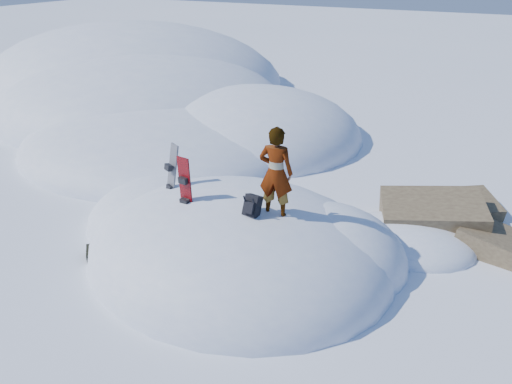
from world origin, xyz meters
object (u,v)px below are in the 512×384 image
at_px(snowboard_red, 185,193).
at_px(snowboard_dark, 171,179).
at_px(backpack, 252,206).
at_px(person, 276,173).

bearing_deg(snowboard_red, snowboard_dark, 150.02).
bearing_deg(snowboard_dark, snowboard_red, -10.77).
relative_size(snowboard_red, backpack, 3.25).
height_order(backpack, person, person).
bearing_deg(backpack, snowboard_dark, 172.64).
distance_m(backpack, person, 0.82).
bearing_deg(snowboard_dark, person, 20.73).
bearing_deg(snowboard_red, person, 19.59).
height_order(snowboard_dark, backpack, snowboard_dark).
xyz_separation_m(snowboard_red, person, (1.91, 0.39, 0.69)).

